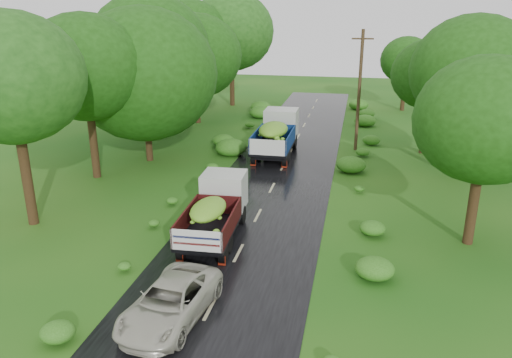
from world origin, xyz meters
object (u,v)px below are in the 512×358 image
(car, at_px, (170,302))
(utility_pole, at_px, (359,90))
(truck_far, at_px, (277,132))
(truck_near, at_px, (216,208))

(car, height_order, utility_pole, utility_pole)
(truck_far, distance_m, utility_pole, 6.37)
(truck_far, bearing_deg, utility_pole, 23.45)
(truck_near, xyz_separation_m, car, (0.28, -6.28, -0.70))
(truck_near, distance_m, utility_pole, 16.89)
(truck_near, bearing_deg, car, -89.79)
(truck_near, xyz_separation_m, truck_far, (0.49, 13.29, 0.22))
(truck_far, height_order, utility_pole, utility_pole)
(truck_near, distance_m, car, 6.33)
(truck_near, height_order, truck_far, truck_far)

